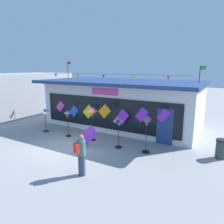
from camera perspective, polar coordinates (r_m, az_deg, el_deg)
ground_plane at (r=11.62m, az=-12.37°, el=-9.29°), size 80.00×80.00×0.00m
kite_shop_building at (r=15.15m, az=2.77°, el=2.57°), size 11.08×5.68×4.66m
wind_spinner_far_left at (r=14.29m, az=-17.43°, el=-1.49°), size 0.67×0.39×1.54m
wind_spinner_left at (r=12.94m, az=-12.05°, el=-1.53°), size 0.32×0.32×1.61m
wind_spinner_center_left at (r=11.92m, az=-5.35°, el=-0.38°), size 0.40×0.40×1.93m
wind_spinner_center_right at (r=10.86m, az=1.69°, el=-4.13°), size 0.45×0.35×1.69m
wind_spinner_right at (r=10.31m, az=9.47°, el=-3.31°), size 0.38×0.38×1.89m
person_mid_plaza at (r=8.33m, az=-8.50°, el=-11.38°), size 0.39×0.48×1.68m
trash_bin at (r=11.11m, az=27.73°, el=-8.89°), size 0.52×0.52×0.92m
display_kite_on_ground at (r=11.24m, az=-6.64°, el=-6.51°), size 1.22×0.24×1.22m
neighbour_building at (r=21.44m, az=-23.99°, el=4.73°), size 5.01×9.18×3.61m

